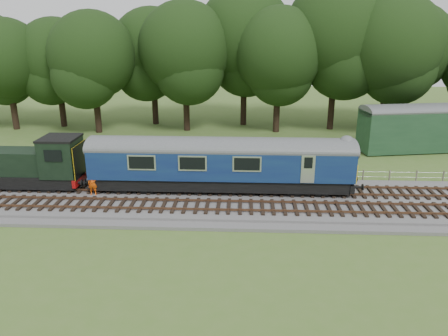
{
  "coord_description": "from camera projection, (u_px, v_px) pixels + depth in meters",
  "views": [
    {
      "loc": [
        0.86,
        -27.35,
        11.47
      ],
      "look_at": [
        -0.47,
        1.4,
        2.0
      ],
      "focal_mm": 35.0,
      "sensor_mm": 36.0,
      "label": 1
    }
  ],
  "objects": [
    {
      "name": "track_north",
      "position": [
        231.0,
        189.0,
        30.78
      ],
      "size": [
        67.2,
        2.4,
        0.21
      ],
      "color": "black",
      "rests_on": "ballast"
    },
    {
      "name": "tree_line",
      "position": [
        236.0,
        129.0,
        50.45
      ],
      "size": [
        70.0,
        8.0,
        18.0
      ],
      "primitive_type": null,
      "color": "black",
      "rests_on": "ground"
    },
    {
      "name": "worker",
      "position": [
        93.0,
        183.0,
        29.72
      ],
      "size": [
        0.67,
        0.48,
        1.71
      ],
      "primitive_type": "imported",
      "rotation": [
        0.0,
        0.0,
        0.12
      ],
      "color": "#FF590D",
      "rests_on": "ballast"
    },
    {
      "name": "track_south",
      "position": [
        229.0,
        206.0,
        27.93
      ],
      "size": [
        67.2,
        2.4,
        0.21
      ],
      "color": "black",
      "rests_on": "ballast"
    },
    {
      "name": "shunter_loco",
      "position": [
        25.0,
        165.0,
        30.93
      ],
      "size": [
        8.91,
        2.6,
        3.38
      ],
      "color": "black",
      "rests_on": "ground"
    },
    {
      "name": "ballast",
      "position": [
        230.0,
        200.0,
        29.52
      ],
      "size": [
        70.0,
        7.0,
        0.35
      ],
      "primitive_type": "cube",
      "color": "#4C4C4F",
      "rests_on": "ground"
    },
    {
      "name": "fence",
      "position": [
        232.0,
        180.0,
        33.85
      ],
      "size": [
        64.0,
        0.12,
        1.0
      ],
      "primitive_type": null,
      "color": "#6B6054",
      "rests_on": "ground"
    },
    {
      "name": "ground",
      "position": [
        230.0,
        203.0,
        29.58
      ],
      "size": [
        120.0,
        120.0,
        0.0
      ],
      "primitive_type": "plane",
      "color": "#486B27",
      "rests_on": "ground"
    },
    {
      "name": "dmu_railcar",
      "position": [
        221.0,
        160.0,
        30.12
      ],
      "size": [
        18.05,
        2.86,
        3.88
      ],
      "color": "black",
      "rests_on": "ground"
    }
  ]
}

